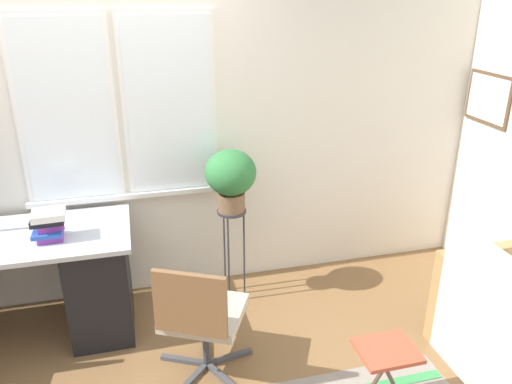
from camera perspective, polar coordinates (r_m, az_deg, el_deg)
The scene contains 7 objects.
ground_plane at distance 3.63m, azimuth -17.10°, elevation -17.57°, with size 14.00×14.00×0.00m, color brown.
wall_back_with_window at distance 3.73m, azimuth -19.00°, elevation 6.96°, with size 9.00×0.12×2.70m.
book_stack at distance 3.42m, azimuth -22.59°, elevation -3.48°, with size 0.22×0.19×0.19m.
office_chair_swivel at distance 3.11m, azimuth -6.33°, elevation -13.89°, with size 0.62×0.63×0.84m.
plant_stand at distance 3.75m, azimuth -2.78°, elevation -3.81°, with size 0.22×0.22×0.74m.
potted_plant at distance 3.59m, azimuth -2.90°, elevation 1.87°, with size 0.37×0.37×0.46m.
folding_stool at distance 2.96m, azimuth 14.63°, elevation -17.81°, with size 0.34×0.27×0.46m.
Camera 1 is at (0.33, -2.80, 2.28)m, focal length 35.00 mm.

